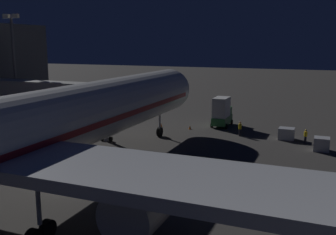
{
  "coord_description": "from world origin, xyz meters",
  "views": [
    {
      "loc": [
        -19.42,
        25.26,
        11.82
      ],
      "look_at": [
        -3.0,
        -14.75,
        3.5
      ],
      "focal_mm": 41.49,
      "sensor_mm": 36.0,
      "label": 1
    }
  ],
  "objects_px": {
    "traffic_cone_nose_port": "(190,127)",
    "ground_crew_near_nose_gear": "(240,128)",
    "ground_crew_by_belt_loader": "(306,136)",
    "traffic_cone_nose_starboard": "(161,125)",
    "cargo_truck_aft": "(222,112)",
    "baggage_container_near_belt": "(286,134)",
    "jet_bridge": "(62,92)",
    "baggage_container_mid_row": "(322,144)",
    "apron_floodlight_mast": "(14,59)"
  },
  "relations": [
    {
      "from": "traffic_cone_nose_starboard",
      "to": "traffic_cone_nose_port",
      "type": "bearing_deg",
      "value": 180.0
    },
    {
      "from": "cargo_truck_aft",
      "to": "ground_crew_near_nose_gear",
      "type": "xyz_separation_m",
      "value": [
        -3.73,
        5.07,
        -1.03
      ]
    },
    {
      "from": "baggage_container_mid_row",
      "to": "traffic_cone_nose_starboard",
      "type": "relative_size",
      "value": 3.02
    },
    {
      "from": "jet_bridge",
      "to": "traffic_cone_nose_port",
      "type": "bearing_deg",
      "value": -143.29
    },
    {
      "from": "ground_crew_by_belt_loader",
      "to": "traffic_cone_nose_starboard",
      "type": "distance_m",
      "value": 19.85
    },
    {
      "from": "traffic_cone_nose_port",
      "to": "traffic_cone_nose_starboard",
      "type": "xyz_separation_m",
      "value": [
        4.4,
        0.0,
        0.0
      ]
    },
    {
      "from": "ground_crew_near_nose_gear",
      "to": "traffic_cone_nose_starboard",
      "type": "distance_m",
      "value": 11.81
    },
    {
      "from": "ground_crew_near_nose_gear",
      "to": "ground_crew_by_belt_loader",
      "type": "height_order",
      "value": "ground_crew_near_nose_gear"
    },
    {
      "from": "baggage_container_near_belt",
      "to": "ground_crew_by_belt_loader",
      "type": "xyz_separation_m",
      "value": [
        -2.3,
        1.18,
        0.22
      ]
    },
    {
      "from": "apron_floodlight_mast",
      "to": "cargo_truck_aft",
      "type": "height_order",
      "value": "apron_floodlight_mast"
    },
    {
      "from": "jet_bridge",
      "to": "cargo_truck_aft",
      "type": "distance_m",
      "value": 22.35
    },
    {
      "from": "traffic_cone_nose_port",
      "to": "apron_floodlight_mast",
      "type": "bearing_deg",
      "value": 6.52
    },
    {
      "from": "traffic_cone_nose_port",
      "to": "ground_crew_near_nose_gear",
      "type": "bearing_deg",
      "value": 169.15
    },
    {
      "from": "ground_crew_by_belt_loader",
      "to": "traffic_cone_nose_port",
      "type": "height_order",
      "value": "ground_crew_by_belt_loader"
    },
    {
      "from": "ground_crew_by_belt_loader",
      "to": "traffic_cone_nose_port",
      "type": "bearing_deg",
      "value": -7.71
    },
    {
      "from": "jet_bridge",
      "to": "traffic_cone_nose_starboard",
      "type": "xyz_separation_m",
      "value": [
        -9.22,
        -10.15,
        -5.43
      ]
    },
    {
      "from": "apron_floodlight_mast",
      "to": "traffic_cone_nose_starboard",
      "type": "relative_size",
      "value": 29.32
    },
    {
      "from": "baggage_container_near_belt",
      "to": "baggage_container_mid_row",
      "type": "xyz_separation_m",
      "value": [
        -4.16,
        3.98,
        0.04
      ]
    },
    {
      "from": "jet_bridge",
      "to": "apron_floodlight_mast",
      "type": "bearing_deg",
      "value": -26.39
    },
    {
      "from": "cargo_truck_aft",
      "to": "traffic_cone_nose_starboard",
      "type": "xyz_separation_m",
      "value": [
        7.98,
        3.67,
        -1.8
      ]
    },
    {
      "from": "ground_crew_by_belt_loader",
      "to": "traffic_cone_nose_port",
      "type": "xyz_separation_m",
      "value": [
        15.33,
        -2.08,
        -0.66
      ]
    },
    {
      "from": "jet_bridge",
      "to": "baggage_container_mid_row",
      "type": "distance_m",
      "value": 31.64
    },
    {
      "from": "baggage_container_mid_row",
      "to": "traffic_cone_nose_starboard",
      "type": "distance_m",
      "value": 22.13
    },
    {
      "from": "traffic_cone_nose_port",
      "to": "traffic_cone_nose_starboard",
      "type": "relative_size",
      "value": 1.0
    },
    {
      "from": "baggage_container_near_belt",
      "to": "ground_crew_by_belt_loader",
      "type": "height_order",
      "value": "ground_crew_by_belt_loader"
    },
    {
      "from": "apron_floodlight_mast",
      "to": "baggage_container_near_belt",
      "type": "height_order",
      "value": "apron_floodlight_mast"
    },
    {
      "from": "jet_bridge",
      "to": "baggage_container_near_belt",
      "type": "bearing_deg",
      "value": -160.85
    },
    {
      "from": "cargo_truck_aft",
      "to": "apron_floodlight_mast",
      "type": "bearing_deg",
      "value": 12.32
    },
    {
      "from": "ground_crew_by_belt_loader",
      "to": "jet_bridge",
      "type": "bearing_deg",
      "value": 15.59
    },
    {
      "from": "baggage_container_near_belt",
      "to": "traffic_cone_nose_port",
      "type": "xyz_separation_m",
      "value": [
        13.03,
        -0.9,
        -0.45
      ]
    },
    {
      "from": "baggage_container_mid_row",
      "to": "ground_crew_near_nose_gear",
      "type": "height_order",
      "value": "ground_crew_near_nose_gear"
    },
    {
      "from": "jet_bridge",
      "to": "baggage_container_mid_row",
      "type": "height_order",
      "value": "jet_bridge"
    },
    {
      "from": "traffic_cone_nose_port",
      "to": "traffic_cone_nose_starboard",
      "type": "bearing_deg",
      "value": 0.0
    },
    {
      "from": "apron_floodlight_mast",
      "to": "baggage_container_near_belt",
      "type": "bearing_deg",
      "value": -176.81
    },
    {
      "from": "traffic_cone_nose_starboard",
      "to": "jet_bridge",
      "type": "bearing_deg",
      "value": 47.76
    },
    {
      "from": "traffic_cone_nose_starboard",
      "to": "ground_crew_near_nose_gear",
      "type": "bearing_deg",
      "value": 173.18
    },
    {
      "from": "cargo_truck_aft",
      "to": "baggage_container_near_belt",
      "type": "distance_m",
      "value": 10.58
    },
    {
      "from": "traffic_cone_nose_port",
      "to": "traffic_cone_nose_starboard",
      "type": "distance_m",
      "value": 4.4
    },
    {
      "from": "apron_floodlight_mast",
      "to": "cargo_truck_aft",
      "type": "distance_m",
      "value": 32.86
    },
    {
      "from": "baggage_container_near_belt",
      "to": "traffic_cone_nose_starboard",
      "type": "distance_m",
      "value": 17.46
    },
    {
      "from": "apron_floodlight_mast",
      "to": "baggage_container_mid_row",
      "type": "height_order",
      "value": "apron_floodlight_mast"
    },
    {
      "from": "jet_bridge",
      "to": "baggage_container_near_belt",
      "type": "height_order",
      "value": "jet_bridge"
    },
    {
      "from": "cargo_truck_aft",
      "to": "ground_crew_by_belt_loader",
      "type": "relative_size",
      "value": 2.72
    },
    {
      "from": "jet_bridge",
      "to": "ground_crew_by_belt_loader",
      "type": "bearing_deg",
      "value": -164.41
    },
    {
      "from": "ground_crew_by_belt_loader",
      "to": "apron_floodlight_mast",
      "type": "bearing_deg",
      "value": 1.45
    },
    {
      "from": "cargo_truck_aft",
      "to": "traffic_cone_nose_starboard",
      "type": "relative_size",
      "value": 8.44
    },
    {
      "from": "baggage_container_near_belt",
      "to": "jet_bridge",
      "type": "bearing_deg",
      "value": 19.15
    },
    {
      "from": "ground_crew_by_belt_loader",
      "to": "traffic_cone_nose_starboard",
      "type": "bearing_deg",
      "value": -6.01
    },
    {
      "from": "cargo_truck_aft",
      "to": "jet_bridge",
      "type": "bearing_deg",
      "value": 38.79
    },
    {
      "from": "cargo_truck_aft",
      "to": "ground_crew_by_belt_loader",
      "type": "xyz_separation_m",
      "value": [
        -11.75,
        5.74,
        -1.14
      ]
    }
  ]
}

